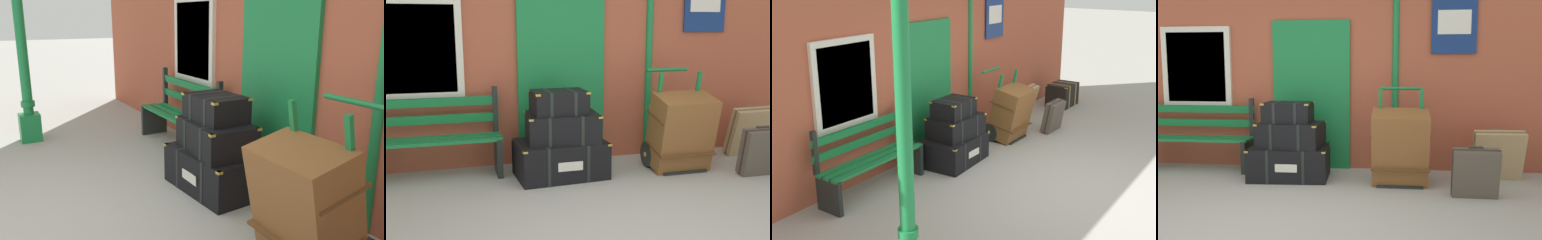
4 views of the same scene
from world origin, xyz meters
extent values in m
plane|color=#A3A099|center=(0.00, 0.00, 0.00)|extent=(60.00, 60.00, 0.00)
cube|color=#AD5138|center=(0.00, 2.60, 1.60)|extent=(10.40, 0.30, 3.20)
cube|color=#197A3D|center=(0.04, 2.43, 1.05)|extent=(1.10, 0.05, 2.10)
cube|color=#0F4924|center=(0.04, 2.41, 1.05)|extent=(0.06, 0.02, 2.10)
cube|color=silver|center=(-1.66, 2.43, 1.45)|extent=(1.04, 0.06, 1.16)
cube|color=silver|center=(-1.66, 2.41, 1.45)|extent=(0.88, 0.02, 1.00)
cylinder|color=#197A3D|center=(1.22, 2.45, 1.60)|extent=(0.09, 0.09, 3.14)
cube|color=navy|center=(2.00, 2.43, 2.05)|extent=(0.60, 0.02, 0.84)
cube|color=white|center=(2.00, 2.41, 2.05)|extent=(0.44, 0.01, 0.32)
cylinder|color=#197A3D|center=(-2.87, 0.37, 1.62)|extent=(0.14, 0.14, 2.45)
cylinder|color=#197A3D|center=(-2.87, 0.37, 0.55)|extent=(0.19, 0.19, 0.08)
cube|color=#197A3D|center=(-1.57, 1.96, 0.45)|extent=(1.60, 0.09, 0.04)
cube|color=#197A3D|center=(-1.57, 2.10, 0.45)|extent=(1.60, 0.09, 0.04)
cube|color=#197A3D|center=(-1.57, 2.24, 0.45)|extent=(1.60, 0.09, 0.04)
cube|color=#197A3D|center=(-1.57, 2.30, 0.65)|extent=(1.60, 0.05, 0.10)
cube|color=#197A3D|center=(-1.57, 2.30, 0.85)|extent=(1.60, 0.05, 0.10)
cube|color=black|center=(-2.33, 2.10, 0.23)|extent=(0.06, 0.40, 0.45)
cube|color=black|center=(-2.33, 2.30, 0.73)|extent=(0.06, 0.06, 0.56)
cube|color=black|center=(-0.81, 2.10, 0.23)|extent=(0.06, 0.40, 0.45)
cube|color=black|center=(-0.81, 2.30, 0.73)|extent=(0.06, 0.06, 0.56)
cube|color=black|center=(-0.13, 1.80, 0.21)|extent=(1.04, 0.70, 0.42)
cube|color=black|center=(-0.36, 1.79, 0.21)|extent=(0.08, 0.65, 0.43)
cube|color=black|center=(0.09, 1.82, 0.21)|extent=(0.08, 0.65, 0.43)
cube|color=#B79338|center=(-0.59, 1.48, 0.41)|extent=(0.05, 0.05, 0.02)
cube|color=#B79338|center=(0.36, 1.54, 0.41)|extent=(0.05, 0.05, 0.02)
cube|color=#B79338|center=(-0.63, 2.07, 0.41)|extent=(0.05, 0.05, 0.02)
cube|color=#B79338|center=(0.33, 2.13, 0.41)|extent=(0.05, 0.05, 0.02)
cube|color=silver|center=(-0.14, 1.48, 0.21)|extent=(0.36, 0.01, 0.10)
cube|color=black|center=(-0.11, 1.80, 0.58)|extent=(0.84, 0.60, 0.32)
cube|color=black|center=(-0.29, 1.81, 0.58)|extent=(0.08, 0.55, 0.33)
cube|color=black|center=(0.07, 1.79, 0.58)|extent=(0.08, 0.55, 0.33)
cube|color=#B79338|center=(-0.51, 1.58, 0.73)|extent=(0.05, 0.05, 0.02)
cube|color=#B79338|center=(0.25, 1.53, 0.73)|extent=(0.05, 0.05, 0.02)
cube|color=#B79338|center=(-0.47, 2.08, 0.73)|extent=(0.05, 0.05, 0.02)
cube|color=#B79338|center=(0.29, 2.02, 0.73)|extent=(0.05, 0.05, 0.02)
cube|color=black|center=(-0.15, 1.82, 0.87)|extent=(0.61, 0.45, 0.26)
cube|color=black|center=(-0.28, 1.81, 0.87)|extent=(0.05, 0.45, 0.27)
cube|color=black|center=(-0.01, 1.82, 0.87)|extent=(0.05, 0.45, 0.27)
cube|color=#B79338|center=(-0.42, 1.61, 0.99)|extent=(0.05, 0.05, 0.02)
cube|color=#B79338|center=(0.14, 1.62, 0.99)|extent=(0.05, 0.05, 0.02)
cube|color=#B79338|center=(-0.43, 2.01, 0.99)|extent=(0.05, 0.05, 0.02)
cube|color=#B79338|center=(0.13, 2.02, 0.99)|extent=(0.05, 0.05, 0.02)
cube|color=black|center=(1.30, 1.61, 0.01)|extent=(0.56, 0.28, 0.03)
cube|color=#197A3D|center=(1.05, 1.81, 0.59)|extent=(0.04, 0.28, 1.18)
cube|color=#197A3D|center=(1.55, 1.81, 0.59)|extent=(0.04, 0.28, 1.18)
cylinder|color=#197A3D|center=(1.30, 2.06, 1.17)|extent=(0.54, 0.04, 0.04)
cylinder|color=black|center=(0.98, 1.87, 0.16)|extent=(0.04, 0.32, 0.32)
cylinder|color=#B79338|center=(0.98, 1.87, 0.16)|extent=(0.07, 0.06, 0.06)
cylinder|color=black|center=(1.62, 1.87, 0.16)|extent=(0.04, 0.32, 0.32)
cylinder|color=#B79338|center=(1.62, 1.87, 0.16)|extent=(0.07, 0.06, 0.06)
cube|color=brown|center=(1.30, 1.63, 0.48)|extent=(0.68, 0.62, 0.95)
cube|color=brown|center=(1.30, 1.63, 0.28)|extent=(0.70, 0.45, 0.12)
cube|color=brown|center=(1.30, 1.63, 0.67)|extent=(0.70, 0.45, 0.12)
cube|color=#51473D|center=(2.13, 1.22, 0.28)|extent=(0.51, 0.28, 0.56)
cylinder|color=#302A24|center=(2.13, 1.24, 0.57)|extent=(0.16, 0.03, 0.03)
cube|color=#2C2721|center=(2.13, 1.22, 0.28)|extent=(0.51, 0.13, 0.55)
cube|color=tan|center=(2.55, 2.01, 0.33)|extent=(0.65, 0.36, 0.66)
cylinder|color=brown|center=(2.55, 2.04, 0.65)|extent=(0.16, 0.03, 0.03)
cube|color=brown|center=(2.55, 2.01, 0.33)|extent=(0.65, 0.23, 0.63)
cube|color=black|center=(3.89, 1.82, 0.24)|extent=(0.69, 0.49, 0.48)
cube|color=#B79338|center=(3.73, 1.82, 0.24)|extent=(0.04, 0.49, 0.49)
cube|color=#B79338|center=(4.04, 1.82, 0.24)|extent=(0.04, 0.49, 0.49)
cube|color=#B79338|center=(3.56, 1.60, 0.47)|extent=(0.05, 0.05, 0.02)
cube|color=#B79338|center=(4.20, 1.59, 0.47)|extent=(0.05, 0.05, 0.02)
cube|color=#B79338|center=(3.57, 2.04, 0.47)|extent=(0.05, 0.05, 0.02)
cube|color=#B79338|center=(4.21, 2.03, 0.47)|extent=(0.05, 0.05, 0.02)
camera|label=1|loc=(3.14, -0.30, 1.76)|focal=37.23mm
camera|label=2|loc=(-1.35, -3.21, 1.71)|focal=43.60mm
camera|label=3|loc=(-5.88, -2.31, 2.85)|focal=46.21mm
camera|label=4|loc=(1.26, -3.45, 1.45)|focal=39.31mm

